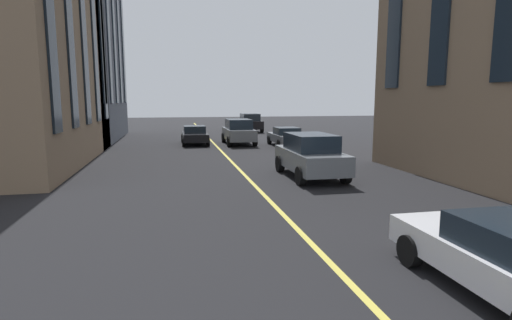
% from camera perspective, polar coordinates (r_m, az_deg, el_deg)
% --- Properties ---
extents(lane_centre_line, '(80.00, 0.16, 0.01)m').
position_cam_1_polar(lane_centre_line, '(19.25, -2.28, -1.44)').
color(lane_centre_line, '#D8C64C').
rests_on(lane_centre_line, ground_plane).
extents(car_grey_oncoming, '(4.40, 1.95, 1.37)m').
position_cam_1_polar(car_grey_oncoming, '(29.17, 4.25, 3.32)').
color(car_grey_oncoming, slate).
rests_on(car_grey_oncoming, ground_plane).
extents(car_black_parked_b, '(4.40, 1.95, 1.37)m').
position_cam_1_polar(car_black_parked_b, '(30.86, -8.64, 3.53)').
color(car_black_parked_b, black).
rests_on(car_black_parked_b, ground_plane).
extents(car_grey_far, '(4.70, 2.14, 1.88)m').
position_cam_1_polar(car_grey_far, '(30.40, -2.47, 4.05)').
color(car_grey_far, slate).
rests_on(car_grey_far, ground_plane).
extents(car_black_parked_a, '(4.70, 2.14, 1.88)m').
position_cam_1_polar(car_black_parked_a, '(42.49, -0.86, 5.32)').
color(car_black_parked_a, black).
rests_on(car_black_parked_a, ground_plane).
extents(car_grey_trailing, '(4.70, 2.14, 1.88)m').
position_cam_1_polar(car_grey_trailing, '(17.49, 7.69, 0.68)').
color(car_grey_trailing, slate).
rests_on(car_grey_trailing, ground_plane).
extents(car_white_mid, '(4.40, 1.95, 1.37)m').
position_cam_1_polar(car_white_mid, '(8.16, 32.08, -11.58)').
color(car_white_mid, silver).
rests_on(car_white_mid, ground_plane).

